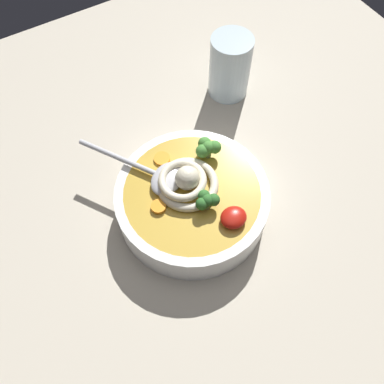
{
  "coord_description": "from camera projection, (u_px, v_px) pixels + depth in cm",
  "views": [
    {
      "loc": [
        18.02,
        23.42,
        59.85
      ],
      "look_at": [
        3.25,
        -1.41,
        9.45
      ],
      "focal_mm": 37.94,
      "sensor_mm": 36.0,
      "label": 1
    }
  ],
  "objects": [
    {
      "name": "drinking_glass",
      "position": [
        230.0,
        67.0,
        0.71
      ],
      "size": [
        7.25,
        7.25,
        11.45
      ],
      "primitive_type": "cylinder",
      "color": "silver",
      "rests_on": "table_slab"
    },
    {
      "name": "carrot_slice_center",
      "position": [
        184.0,
        168.0,
        0.6
      ],
      "size": [
        2.31,
        2.31,
        0.71
      ],
      "primitive_type": "cylinder",
      "color": "orange",
      "rests_on": "soup_bowl"
    },
    {
      "name": "soup_bowl",
      "position": [
        192.0,
        201.0,
        0.61
      ],
      "size": [
        22.55,
        22.55,
        5.74
      ],
      "color": "white",
      "rests_on": "table_slab"
    },
    {
      "name": "noodle_pile",
      "position": [
        186.0,
        182.0,
        0.58
      ],
      "size": [
        9.89,
        9.7,
        3.98
      ],
      "color": "beige",
      "rests_on": "soup_bowl"
    },
    {
      "name": "carrot_slice_rear",
      "position": [
        162.0,
        159.0,
        0.61
      ],
      "size": [
        2.45,
        2.45,
        0.41
      ],
      "primitive_type": "cylinder",
      "color": "orange",
      "rests_on": "soup_bowl"
    },
    {
      "name": "carrot_slice_far",
      "position": [
        159.0,
        207.0,
        0.57
      ],
      "size": [
        2.15,
        2.15,
        0.65
      ],
      "primitive_type": "cylinder",
      "color": "orange",
      "rests_on": "soup_bowl"
    },
    {
      "name": "chili_sauce_dollop",
      "position": [
        234.0,
        217.0,
        0.55
      ],
      "size": [
        3.74,
        3.36,
        1.68
      ],
      "primitive_type": "ellipsoid",
      "color": "#B2190F",
      "rests_on": "soup_bowl"
    },
    {
      "name": "broccoli_floret_front",
      "position": [
        207.0,
        200.0,
        0.55
      ],
      "size": [
        3.47,
        2.98,
        2.74
      ],
      "color": "#7A9E60",
      "rests_on": "soup_bowl"
    },
    {
      "name": "broccoli_floret_left",
      "position": [
        207.0,
        148.0,
        0.6
      ],
      "size": [
        3.89,
        3.35,
        3.08
      ],
      "color": "#7A9E60",
      "rests_on": "soup_bowl"
    },
    {
      "name": "table_slab",
      "position": [
        214.0,
        213.0,
        0.65
      ],
      "size": [
        110.15,
        110.15,
        3.71
      ],
      "primitive_type": "cube",
      "color": "#BCB29E",
      "rests_on": "ground"
    },
    {
      "name": "soup_spoon",
      "position": [
        159.0,
        175.0,
        0.59
      ],
      "size": [
        12.2,
        16.29,
        1.6
      ],
      "rotation": [
        0.0,
        0.0,
        5.29
      ],
      "color": "#B7B7BC",
      "rests_on": "soup_bowl"
    }
  ]
}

